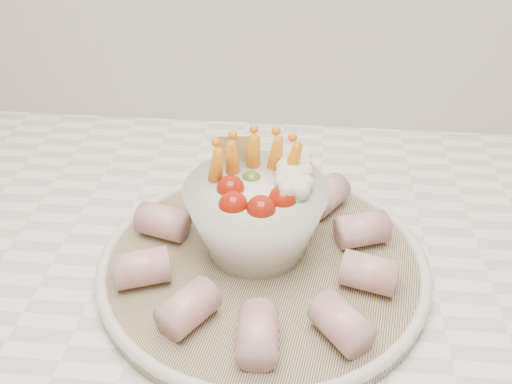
# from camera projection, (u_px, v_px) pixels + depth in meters

# --- Properties ---
(serving_platter) EXTENTS (0.38, 0.38, 0.02)m
(serving_platter) POSITION_uv_depth(u_px,v_px,m) (263.00, 263.00, 0.58)
(serving_platter) COLOR navy
(serving_platter) RESTS_ON kitchen_counter
(veggie_bowl) EXTENTS (0.14, 0.14, 0.12)m
(veggie_bowl) POSITION_uv_depth(u_px,v_px,m) (257.00, 212.00, 0.57)
(veggie_bowl) COLOR silver
(veggie_bowl) RESTS_ON serving_platter
(cured_meat_rolls) EXTENTS (0.28, 0.29, 0.04)m
(cured_meat_rolls) POSITION_uv_depth(u_px,v_px,m) (263.00, 247.00, 0.57)
(cured_meat_rolls) COLOR #B5525D
(cured_meat_rolls) RESTS_ON serving_platter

